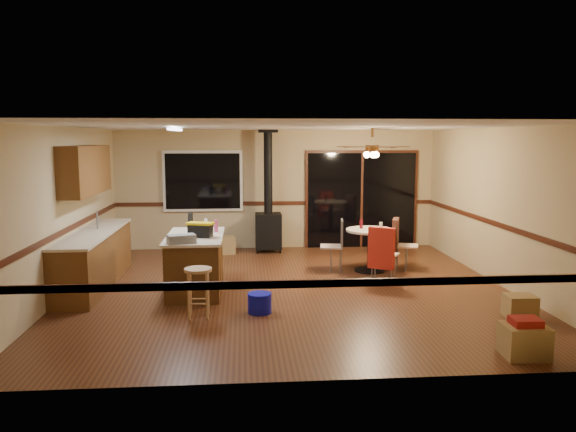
{
  "coord_description": "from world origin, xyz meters",
  "views": [
    {
      "loc": [
        -0.74,
        -8.82,
        2.41
      ],
      "look_at": [
        0.0,
        0.3,
        1.15
      ],
      "focal_mm": 35.0,
      "sensor_mm": 36.0,
      "label": 1
    }
  ],
  "objects": [
    {
      "name": "chair_left",
      "position": [
        0.98,
        1.19,
        0.59
      ],
      "size": [
        0.46,
        0.45,
        0.51
      ],
      "color": "#C6AC93",
      "rests_on": "ground"
    },
    {
      "name": "toolbox_yellow_lid",
      "position": [
        -1.4,
        -0.16,
        1.11
      ],
      "size": [
        0.45,
        0.32,
        0.03
      ],
      "primitive_type": "cube",
      "rotation": [
        0.0,
        0.0,
        -0.3
      ],
      "color": "gold",
      "rests_on": "toolbox_black"
    },
    {
      "name": "sliding_door",
      "position": [
        1.9,
        3.45,
        1.05
      ],
      "size": [
        2.52,
        0.1,
        2.1
      ],
      "primitive_type": "cube",
      "color": "black",
      "rests_on": "ground"
    },
    {
      "name": "box_corner_b",
      "position": [
        2.99,
        -1.73,
        0.16
      ],
      "size": [
        0.4,
        0.35,
        0.31
      ],
      "primitive_type": "cube",
      "rotation": [
        0.0,
        0.0,
        -0.04
      ],
      "color": "olive",
      "rests_on": "floor"
    },
    {
      "name": "upper_cabinets",
      "position": [
        -3.33,
        0.7,
        1.9
      ],
      "size": [
        0.35,
        2.0,
        0.8
      ],
      "primitive_type": "cube",
      "color": "brown",
      "rests_on": "ground"
    },
    {
      "name": "countertop",
      "position": [
        -3.2,
        0.5,
        0.88
      ],
      "size": [
        0.64,
        3.04,
        0.04
      ],
      "primitive_type": "cube",
      "color": "beige",
      "rests_on": "lower_cabinets"
    },
    {
      "name": "kitchen_island",
      "position": [
        -1.5,
        0.0,
        0.45
      ],
      "size": [
        0.88,
        1.68,
        0.9
      ],
      "color": "#4E2F13",
      "rests_on": "ground"
    },
    {
      "name": "fluorescent_strip",
      "position": [
        -1.8,
        0.3,
        2.56
      ],
      "size": [
        0.1,
        1.2,
        0.04
      ],
      "primitive_type": "cube",
      "color": "white",
      "rests_on": "ceiling"
    },
    {
      "name": "blue_bucket",
      "position": [
        -0.52,
        -1.23,
        0.14
      ],
      "size": [
        0.38,
        0.38,
        0.28
      ],
      "primitive_type": "cylinder",
      "rotation": [
        0.0,
        0.0,
        -0.14
      ],
      "color": "#0C0FAB",
      "rests_on": "floor"
    },
    {
      "name": "wood_stove",
      "position": [
        -0.2,
        3.05,
        0.73
      ],
      "size": [
        0.55,
        0.5,
        2.52
      ],
      "color": "black",
      "rests_on": "ground"
    },
    {
      "name": "ceiling_fan",
      "position": [
        1.57,
        1.1,
        2.21
      ],
      "size": [
        0.24,
        0.24,
        0.55
      ],
      "color": "brown",
      "rests_on": "ceiling"
    },
    {
      "name": "bottle_dark",
      "position": [
        -1.6,
        0.39,
        1.05
      ],
      "size": [
        0.1,
        0.1,
        0.31
      ],
      "primitive_type": "cylinder",
      "rotation": [
        0.0,
        0.0,
        -0.19
      ],
      "color": "black",
      "rests_on": "kitchen_island"
    },
    {
      "name": "chair_right",
      "position": [
        2.1,
        1.21,
        0.6
      ],
      "size": [
        0.57,
        0.55,
        0.7
      ],
      "color": "#C6AC93",
      "rests_on": "ground"
    },
    {
      "name": "chair_near",
      "position": [
        1.57,
        0.25,
        0.6
      ],
      "size": [
        0.6,
        0.61,
        0.7
      ],
      "color": "#C6AC93",
      "rests_on": "ground"
    },
    {
      "name": "glass_cream",
      "position": [
        1.75,
        1.05,
        0.85
      ],
      "size": [
        0.06,
        0.06,
        0.13
      ],
      "primitive_type": "cylinder",
      "rotation": [
        0.0,
        0.0,
        -0.03
      ],
      "color": "beige",
      "rests_on": "dining_table"
    },
    {
      "name": "bottle_pink",
      "position": [
        -1.18,
        0.28,
        1.0
      ],
      "size": [
        0.08,
        0.08,
        0.2
      ],
      "primitive_type": "cylinder",
      "rotation": [
        0.0,
        0.0,
        -0.37
      ],
      "color": "#D84C8C",
      "rests_on": "kitchen_island"
    },
    {
      "name": "chair_rail",
      "position": [
        0.0,
        0.0,
        1.0
      ],
      "size": [
        7.0,
        7.0,
        0.08
      ],
      "primitive_type": null,
      "color": "#3F1B0F",
      "rests_on": "ground"
    },
    {
      "name": "toolbox_grey",
      "position": [
        -1.64,
        -0.65,
        0.96
      ],
      "size": [
        0.45,
        0.33,
        0.12
      ],
      "primitive_type": "cube",
      "rotation": [
        0.0,
        0.0,
        0.32
      ],
      "color": "slate",
      "rests_on": "kitchen_island"
    },
    {
      "name": "box_under_window",
      "position": [
        -1.14,
        2.92,
        0.18
      ],
      "size": [
        0.49,
        0.41,
        0.36
      ],
      "primitive_type": "cube",
      "rotation": [
        0.0,
        0.0,
        0.12
      ],
      "color": "olive",
      "rests_on": "floor"
    },
    {
      "name": "box_corner_a",
      "position": [
        2.37,
        -3.06,
        0.18
      ],
      "size": [
        0.49,
        0.42,
        0.36
      ],
      "primitive_type": "cube",
      "rotation": [
        0.0,
        0.0,
        -0.04
      ],
      "color": "olive",
      "rests_on": "floor"
    },
    {
      "name": "bottle_white",
      "position": [
        -1.37,
        0.66,
        0.99
      ],
      "size": [
        0.06,
        0.06,
        0.17
      ],
      "primitive_type": "cylinder",
      "rotation": [
        0.0,
        0.0,
        -0.06
      ],
      "color": "white",
      "rests_on": "kitchen_island"
    },
    {
      "name": "glass_red",
      "position": [
        1.42,
        1.2,
        0.86
      ],
      "size": [
        0.08,
        0.08,
        0.17
      ],
      "primitive_type": "cylinder",
      "rotation": [
        0.0,
        0.0,
        -0.31
      ],
      "color": "#590C14",
      "rests_on": "dining_table"
    },
    {
      "name": "box_small_red",
      "position": [
        2.37,
        -3.06,
        0.4
      ],
      "size": [
        0.32,
        0.27,
        0.08
      ],
      "primitive_type": "cube",
      "rotation": [
        0.0,
        0.0,
        -0.04
      ],
      "color": "maroon",
      "rests_on": "box_corner_a"
    },
    {
      "name": "floor",
      "position": [
        0.0,
        0.0,
        0.0
      ],
      "size": [
        7.0,
        7.0,
        0.0
      ],
      "primitive_type": "plane",
      "color": "#4C2715",
      "rests_on": "ground"
    },
    {
      "name": "wall_front",
      "position": [
        0.0,
        -3.5,
        1.3
      ],
      "size": [
        7.0,
        0.0,
        7.0
      ],
      "primitive_type": "plane",
      "rotation": [
        -1.57,
        0.0,
        0.0
      ],
      "color": "tan",
      "rests_on": "ground"
    },
    {
      "name": "toolbox_black",
      "position": [
        -1.4,
        -0.16,
        1.0
      ],
      "size": [
        0.39,
        0.28,
        0.2
      ],
      "primitive_type": "cube",
      "rotation": [
        0.0,
        0.0,
        -0.3
      ],
      "color": "black",
      "rests_on": "kitchen_island"
    },
    {
      "name": "wall_left",
      "position": [
        -3.5,
        0.0,
        1.3
      ],
      "size": [
        0.0,
        7.0,
        7.0
      ],
      "primitive_type": "plane",
      "rotation": [
        1.57,
        0.0,
        1.57
      ],
      "color": "tan",
      "rests_on": "ground"
    },
    {
      "name": "window",
      "position": [
        -1.6,
        3.45,
        1.5
      ],
      "size": [
        1.72,
        0.1,
        1.32
      ],
      "primitive_type": "cube",
      "color": "black",
      "rests_on": "ground"
    },
    {
      "name": "lower_cabinets",
      "position": [
        -3.2,
        0.5,
        0.43
      ],
      "size": [
        0.6,
        3.0,
        0.86
      ],
      "primitive_type": "cube",
      "color": "brown",
      "rests_on": "ground"
    },
    {
      "name": "ceiling",
      "position": [
        0.0,
        0.0,
        2.6
      ],
      "size": [
        7.0,
        7.0,
        0.0
      ],
      "primitive_type": "plane",
      "rotation": [
        3.14,
        0.0,
        0.0
      ],
      "color": "silver",
      "rests_on": "ground"
    },
    {
      "name": "wall_right",
      "position": [
        3.5,
        0.0,
        1.3
      ],
      "size": [
        0.0,
        7.0,
        7.0
      ],
      "primitive_type": "plane",
      "rotation": [
        1.57,
        0.0,
        -1.57
      ],
      "color": "tan",
      "rests_on": "ground"
    },
    {
      "name": "box_on_island",
      "position": [
        -1.4,
        0.15,
        0.99
      ],
      "size": [
        0.22,
        0.29,
        0.18
      ],
      "primitive_type": "cube",
      "rotation": [
        0.0,
        0.0,
        0.08
      ],
      "color": "olive",
      "rests_on": "kitchen_island"
    },
    {
      "name": "wall_back",
      "position": [
        0.0,
        3.5,
        1.3
      ],
      "size": [
        7.0,
        0.0,
        7.0
      ],
      "primitive_type": "plane",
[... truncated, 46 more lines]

